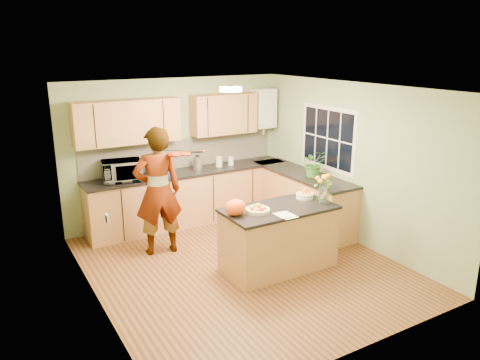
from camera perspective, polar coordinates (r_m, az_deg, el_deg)
floor at (r=6.78m, az=0.24°, el=-10.41°), size 4.50×4.50×0.00m
ceiling at (r=6.09m, az=0.27°, el=11.16°), size 4.00×4.50×0.02m
wall_back at (r=8.27m, az=-7.72°, el=3.58°), size 4.00×0.02×2.50m
wall_front at (r=4.64m, az=14.67°, el=-6.97°), size 4.00×0.02×2.50m
wall_left at (r=5.62m, az=-17.61°, el=-3.11°), size 0.02×4.50×2.50m
wall_right at (r=7.50m, az=13.53°, el=1.97°), size 0.02×4.50×2.50m
back_counter at (r=8.25m, az=-6.06°, el=-2.02°), size 3.64×0.62×0.94m
right_counter at (r=8.14m, az=7.52°, el=-2.32°), size 0.62×2.24×0.94m
splashback at (r=8.31m, az=-7.03°, el=3.30°), size 3.60×0.02×0.52m
upper_cabinets at (r=7.94m, az=-8.58°, el=7.43°), size 3.20×0.34×0.70m
boiler at (r=8.81m, az=2.89°, el=8.74°), size 0.40×0.30×0.86m
window_right at (r=7.86m, az=10.62°, el=5.02°), size 0.01×1.30×1.05m
light_switch at (r=5.05m, az=-15.92°, el=-4.52°), size 0.02×0.09×0.09m
ceiling_lamp at (r=6.35m, az=-1.13°, el=11.01°), size 0.30×0.30×0.07m
peninsula_island at (r=6.57m, az=4.73°, el=-7.04°), size 1.56×0.80×0.89m
fruit_dish at (r=6.21m, az=2.18°, el=-3.52°), size 0.32×0.32×0.11m
orange_bowl at (r=6.82m, az=7.90°, el=-1.72°), size 0.25×0.25×0.14m
flower_vase at (r=6.53m, az=10.12°, el=-0.13°), size 0.27×0.27×0.50m
orange_bag at (r=6.08m, az=-0.54°, el=-3.35°), size 0.34×0.31×0.21m
papers at (r=6.12m, az=5.67°, el=-4.28°), size 0.20×0.27×0.01m
violinist at (r=6.96m, az=-9.97°, el=-1.37°), size 0.76×0.56×1.93m
violin at (r=6.69m, az=-7.94°, el=3.12°), size 0.60×0.52×0.15m
microwave at (r=7.66m, az=-14.22°, el=1.11°), size 0.67×0.51×0.34m
blue_box at (r=7.86m, az=-9.43°, el=1.44°), size 0.35×0.29×0.24m
kettle at (r=8.15m, az=-5.19°, el=2.14°), size 0.17×0.17×0.31m
jar_cream at (r=8.34m, az=-2.58°, el=2.24°), size 0.12×0.12×0.18m
jar_white at (r=8.43m, az=-1.13°, el=2.33°), size 0.10×0.10×0.15m
potted_plant at (r=7.74m, az=8.99°, el=2.01°), size 0.48×0.44×0.45m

